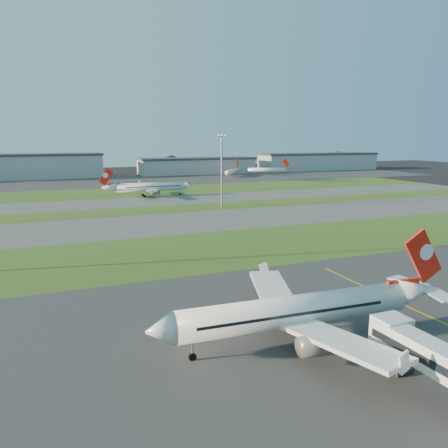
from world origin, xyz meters
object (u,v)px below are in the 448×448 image
mini_jet_near (233,171)px  light_mast_centre (222,165)px  airliner_taxiing (150,187)px  mini_jet_far (267,170)px  airliner_parked (298,311)px

mini_jet_near → light_mast_centre: light_mast_centre is taller
airliner_taxiing → light_mast_centre: (17.37, -38.01, 10.88)m
mini_jet_near → mini_jet_far: (27.04, 3.27, 0.00)m
airliner_parked → light_mast_centre: light_mast_centre is taller
airliner_parked → mini_jet_near: airliner_parked is taller
mini_jet_near → light_mast_centre: size_ratio=0.91×
mini_jet_near → airliner_taxiing: bearing=176.1°
airliner_parked → mini_jet_far: airliner_parked is taller
airliner_taxiing → mini_jet_near: (71.61, 79.20, -0.65)m
airliner_parked → light_mast_centre: bearing=75.7°
mini_jet_far → light_mast_centre: bearing=-106.8°
light_mast_centre → mini_jet_far: bearing=56.0°
airliner_parked → airliner_taxiing: size_ratio=1.01×
airliner_parked → mini_jet_far: size_ratio=1.31×
airliner_parked → mini_jet_near: (85.15, 219.47, -0.71)m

